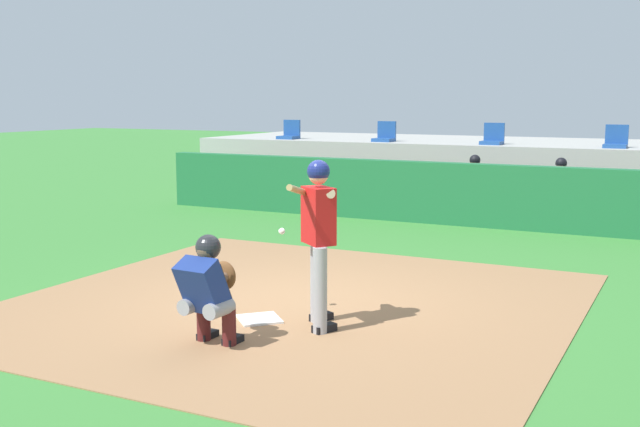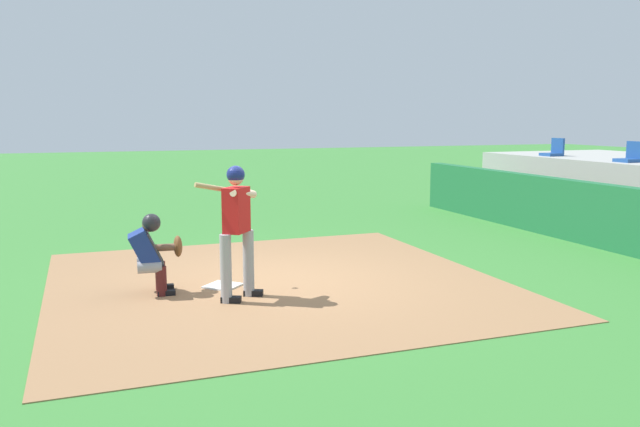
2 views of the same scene
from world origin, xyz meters
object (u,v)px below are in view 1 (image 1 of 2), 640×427
home_plate (259,319)px  stadium_seat_1 (385,136)px  catcher_crouched (209,286)px  dugout_player_1 (559,190)px  dugout_player_0 (473,186)px  batter_at_plate (318,233)px  stadium_seat_0 (290,134)px  stadium_seat_2 (493,138)px  stadium_seat_3 (616,141)px

home_plate → stadium_seat_1: stadium_seat_1 is taller
catcher_crouched → dugout_player_1: size_ratio=1.31×
home_plate → dugout_player_0: bearing=89.1°
dugout_player_0 → stadium_seat_1: 3.51m
batter_at_plate → stadium_seat_0: bearing=120.2°
dugout_player_0 → stadium_seat_2: stadium_seat_2 is taller
batter_at_plate → dugout_player_1: (1.13, 8.07, -0.36)m
catcher_crouched → batter_at_plate: bearing=56.2°
catcher_crouched → dugout_player_1: 9.28m
stadium_seat_1 → stadium_seat_2: 2.60m
stadium_seat_0 → stadium_seat_3: 7.80m
dugout_player_1 → stadium_seat_0: (-7.02, 2.03, 0.86)m
stadium_seat_0 → stadium_seat_2: bearing=0.0°
home_plate → dugout_player_0: (0.13, 8.14, 0.65)m
stadium_seat_0 → stadium_seat_1: size_ratio=1.00×
catcher_crouched → stadium_seat_1: 11.47m
catcher_crouched → stadium_seat_3: (2.59, 11.13, 0.93)m
home_plate → catcher_crouched: bearing=-89.6°
home_plate → catcher_crouched: catcher_crouched is taller
catcher_crouched → stadium_seat_0: size_ratio=3.55×
home_plate → stadium_seat_1: 10.61m
dugout_player_1 → stadium_seat_0: size_ratio=2.71×
catcher_crouched → stadium_seat_2: 11.17m
catcher_crouched → home_plate: bearing=90.4°
batter_at_plate → dugout_player_0: batter_at_plate is taller
stadium_seat_0 → stadium_seat_2: 5.20m
home_plate → dugout_player_1: size_ratio=0.34×
stadium_seat_0 → stadium_seat_3: size_ratio=1.00×
stadium_seat_2 → dugout_player_1: bearing=-48.2°
dugout_player_0 → stadium_seat_3: (2.47, 2.03, 0.86)m
dugout_player_0 → stadium_seat_1: (-2.73, 2.03, 0.86)m
catcher_crouched → dugout_player_1: bearing=78.7°
dugout_player_0 → dugout_player_1: 1.69m
stadium_seat_2 → catcher_crouched: bearing=-90.0°
batter_at_plate → stadium_seat_1: bearing=108.0°
catcher_crouched → stadium_seat_3: bearing=76.9°
stadium_seat_0 → stadium_seat_2: (5.20, 0.00, 0.00)m
dugout_player_0 → stadium_seat_3: size_ratio=2.71×
batter_at_plate → stadium_seat_2: bearing=93.9°
stadium_seat_1 → stadium_seat_2: same height
dugout_player_0 → stadium_seat_1: bearing=143.3°
batter_at_plate → stadium_seat_3: bearing=79.3°
dugout_player_0 → stadium_seat_0: stadium_seat_0 is taller
dugout_player_1 → stadium_seat_0: bearing=163.8°
home_plate → dugout_player_1: bearing=77.4°
home_plate → stadium_seat_0: (-5.20, 10.18, 1.51)m
dugout_player_1 → dugout_player_0: bearing=180.0°
dugout_player_1 → stadium_seat_2: size_ratio=2.71×
dugout_player_1 → stadium_seat_0: 7.36m
stadium_seat_1 → batter_at_plate: bearing=-72.0°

